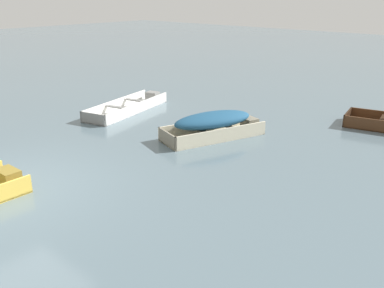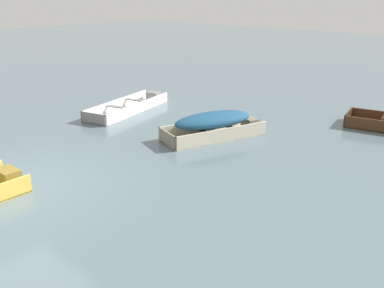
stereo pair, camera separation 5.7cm
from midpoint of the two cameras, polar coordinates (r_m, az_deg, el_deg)
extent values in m
plane|color=slate|center=(9.75, -23.80, -5.75)|extent=(80.00, 80.00, 0.00)
cube|color=olive|center=(9.85, -23.47, -4.10)|extent=(0.57, 0.37, 0.35)
cube|color=beige|center=(12.14, 2.64, 0.98)|extent=(1.91, 3.10, 0.04)
cube|color=beige|center=(12.49, 1.47, 2.36)|extent=(0.98, 2.79, 0.39)
cube|color=beige|center=(11.70, 3.92, 1.12)|extent=(0.98, 2.79, 0.39)
cube|color=gray|center=(11.43, -3.48, 0.67)|extent=(0.99, 0.38, 0.39)
cube|color=gray|center=(12.78, 7.55, 2.70)|extent=(0.55, 0.49, 0.35)
cube|color=gray|center=(12.29, 4.40, 2.50)|extent=(0.93, 0.45, 0.04)
cube|color=gray|center=(11.84, 0.86, 1.89)|extent=(0.93, 0.45, 0.04)
ellipsoid|color=navy|center=(11.99, 2.68, 3.23)|extent=(1.69, 2.59, 0.43)
cube|color=white|center=(14.99, -8.74, 4.41)|extent=(1.83, 3.72, 0.04)
cube|color=white|center=(15.23, -10.21, 5.19)|extent=(0.91, 3.49, 0.36)
cube|color=white|center=(14.68, -7.28, 4.80)|extent=(0.91, 3.49, 0.36)
cube|color=gray|center=(13.63, -13.17, 3.27)|extent=(0.98, 0.29, 0.36)
cube|color=gray|center=(16.23, -5.38, 6.37)|extent=(0.52, 0.46, 0.32)
cube|color=gray|center=(15.35, -7.59, 5.79)|extent=(0.91, 0.37, 0.04)
cube|color=gray|center=(14.52, -10.05, 4.85)|extent=(0.91, 0.37, 0.04)
cube|color=black|center=(14.32, 19.91, 3.42)|extent=(0.30, 1.15, 0.37)
cube|color=black|center=(14.18, 24.04, 3.11)|extent=(0.38, 1.08, 0.04)
camera|label=1|loc=(0.03, -90.15, -0.06)|focal=40.00mm
camera|label=2|loc=(0.03, 89.85, 0.06)|focal=40.00mm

